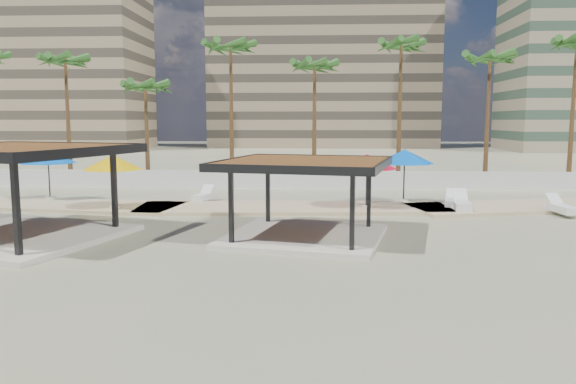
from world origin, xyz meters
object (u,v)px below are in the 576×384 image
pavilion_central (305,192)px  lounger_a (203,196)px  pavilion_west (15,184)px  lounger_d (452,201)px  umbrella_c (367,162)px  lounger_b (462,204)px  lounger_c (562,208)px

pavilion_central → lounger_a: pavilion_central is taller
pavilion_west → lounger_d: 20.72m
umbrella_c → lounger_b: (4.76, -0.19, -2.12)m
lounger_a → lounger_d: bearing=-85.5°
umbrella_c → lounger_d: umbrella_c is taller
pavilion_central → lounger_b: bearing=53.4°
lounger_b → lounger_d: bearing=15.4°
lounger_d → umbrella_c: bearing=117.0°
pavilion_west → lounger_c: (23.42, 6.79, -1.80)m
umbrella_c → pavilion_west: bearing=-151.1°
lounger_a → lounger_c: 18.59m
lounger_c → pavilion_central: bearing=109.0°
pavilion_central → lounger_b: size_ratio=2.98×
pavilion_west → lounger_a: size_ratio=4.33×
lounger_c → lounger_d: 5.20m
umbrella_c → lounger_a: umbrella_c is taller
umbrella_c → lounger_a: size_ratio=1.64×
lounger_a → lounger_b: bearing=-90.7°
lounger_a → lounger_c: bearing=-90.4°
pavilion_central → lounger_d: pavilion_central is taller
lounger_a → lounger_b: (13.69, -2.61, 0.04)m
lounger_c → lounger_b: bearing=73.6°
pavilion_west → umbrella_c: (14.08, 7.77, 0.34)m
pavilion_west → lounger_c: 24.46m
pavilion_central → lounger_b: (7.74, 6.71, -1.45)m
umbrella_c → lounger_d: (4.57, 1.08, -2.15)m
lounger_a → lounger_d: size_ratio=0.98×
umbrella_c → lounger_d: 5.17m
pavilion_west → umbrella_c: 16.08m
lounger_a → lounger_b: 13.93m
pavilion_west → pavilion_central: bearing=20.3°
pavilion_central → lounger_a: size_ratio=3.56×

